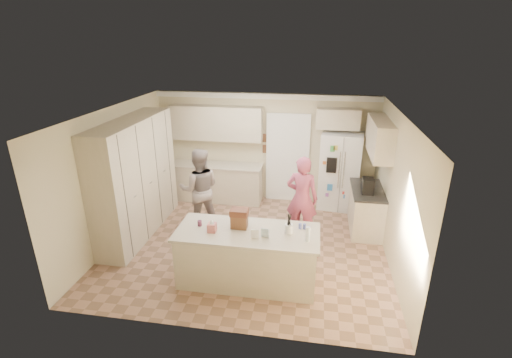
% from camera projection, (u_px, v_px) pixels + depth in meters
% --- Properties ---
extents(floor, '(5.20, 4.60, 0.02)m').
position_uv_depth(floor, '(248.00, 245.00, 7.26)').
color(floor, '#9C725B').
rests_on(floor, ground).
extents(ceiling, '(5.20, 4.60, 0.02)m').
position_uv_depth(ceiling, '(247.00, 112.00, 6.31)').
color(ceiling, white).
rests_on(ceiling, wall_back).
extents(wall_back, '(5.20, 0.02, 2.60)m').
position_uv_depth(wall_back, '(265.00, 148.00, 8.91)').
color(wall_back, beige).
rests_on(wall_back, ground).
extents(wall_front, '(5.20, 0.02, 2.60)m').
position_uv_depth(wall_front, '(214.00, 250.00, 4.66)').
color(wall_front, beige).
rests_on(wall_front, ground).
extents(wall_left, '(0.02, 4.60, 2.60)m').
position_uv_depth(wall_left, '(115.00, 175.00, 7.18)').
color(wall_left, beige).
rests_on(wall_left, ground).
extents(wall_right, '(0.02, 4.60, 2.60)m').
position_uv_depth(wall_right, '(396.00, 192.00, 6.39)').
color(wall_right, beige).
rests_on(wall_right, ground).
extents(crown_back, '(5.20, 0.08, 0.12)m').
position_uv_depth(crown_back, '(265.00, 96.00, 8.41)').
color(crown_back, white).
rests_on(crown_back, wall_back).
extents(pantry_bank, '(0.60, 2.60, 2.35)m').
position_uv_depth(pantry_bank, '(136.00, 178.00, 7.36)').
color(pantry_bank, beige).
rests_on(pantry_bank, floor).
extents(back_base_cab, '(2.20, 0.60, 0.88)m').
position_uv_depth(back_base_cab, '(217.00, 183.00, 9.11)').
color(back_base_cab, beige).
rests_on(back_base_cab, floor).
extents(back_countertop, '(2.24, 0.63, 0.04)m').
position_uv_depth(back_countertop, '(216.00, 165.00, 8.93)').
color(back_countertop, beige).
rests_on(back_countertop, back_base_cab).
extents(back_upper_cab, '(2.20, 0.35, 0.80)m').
position_uv_depth(back_upper_cab, '(216.00, 123.00, 8.69)').
color(back_upper_cab, beige).
rests_on(back_upper_cab, wall_back).
extents(doorway_opening, '(0.90, 0.06, 2.10)m').
position_uv_depth(doorway_opening, '(288.00, 159.00, 8.89)').
color(doorway_opening, black).
rests_on(doorway_opening, floor).
extents(doorway_casing, '(1.02, 0.03, 2.22)m').
position_uv_depth(doorway_casing, '(287.00, 160.00, 8.85)').
color(doorway_casing, white).
rests_on(doorway_casing, floor).
extents(wall_frame_upper, '(0.15, 0.02, 0.20)m').
position_uv_depth(wall_frame_upper, '(266.00, 138.00, 8.78)').
color(wall_frame_upper, brown).
rests_on(wall_frame_upper, wall_back).
extents(wall_frame_lower, '(0.15, 0.02, 0.20)m').
position_uv_depth(wall_frame_lower, '(266.00, 149.00, 8.87)').
color(wall_frame_lower, brown).
rests_on(wall_frame_lower, wall_back).
extents(refrigerator, '(0.98, 0.81, 1.80)m').
position_uv_depth(refrigerator, '(340.00, 171.00, 8.55)').
color(refrigerator, white).
rests_on(refrigerator, floor).
extents(fridge_seam, '(0.02, 0.02, 1.78)m').
position_uv_depth(fridge_seam, '(341.00, 176.00, 8.23)').
color(fridge_seam, gray).
rests_on(fridge_seam, refrigerator).
extents(fridge_dispenser, '(0.22, 0.03, 0.35)m').
position_uv_depth(fridge_dispenser, '(332.00, 165.00, 8.16)').
color(fridge_dispenser, black).
rests_on(fridge_dispenser, refrigerator).
extents(fridge_handle_l, '(0.02, 0.02, 0.85)m').
position_uv_depth(fridge_handle_l, '(339.00, 170.00, 8.17)').
color(fridge_handle_l, silver).
rests_on(fridge_handle_l, refrigerator).
extents(fridge_handle_r, '(0.02, 0.02, 0.85)m').
position_uv_depth(fridge_handle_r, '(344.00, 170.00, 8.15)').
color(fridge_handle_r, silver).
rests_on(fridge_handle_r, refrigerator).
extents(over_fridge_cab, '(0.95, 0.35, 0.45)m').
position_uv_depth(over_fridge_cab, '(338.00, 119.00, 8.20)').
color(over_fridge_cab, beige).
rests_on(over_fridge_cab, wall_back).
extents(right_base_cab, '(0.60, 1.20, 0.88)m').
position_uv_depth(right_base_cab, '(366.00, 210.00, 7.67)').
color(right_base_cab, beige).
rests_on(right_base_cab, floor).
extents(right_countertop, '(0.63, 1.24, 0.04)m').
position_uv_depth(right_countertop, '(368.00, 190.00, 7.50)').
color(right_countertop, '#2D2B28').
rests_on(right_countertop, right_base_cab).
extents(right_upper_cab, '(0.35, 1.50, 0.70)m').
position_uv_depth(right_upper_cab, '(379.00, 137.00, 7.28)').
color(right_upper_cab, beige).
rests_on(right_upper_cab, wall_right).
extents(coffee_maker, '(0.22, 0.28, 0.30)m').
position_uv_depth(coffee_maker, '(368.00, 186.00, 7.26)').
color(coffee_maker, black).
rests_on(coffee_maker, right_countertop).
extents(island_base, '(2.20, 0.90, 0.88)m').
position_uv_depth(island_base, '(248.00, 257.00, 6.05)').
color(island_base, beige).
rests_on(island_base, floor).
extents(island_top, '(2.28, 0.96, 0.05)m').
position_uv_depth(island_top, '(247.00, 232.00, 5.89)').
color(island_top, beige).
rests_on(island_top, island_base).
extents(utensil_crock, '(0.13, 0.13, 0.15)m').
position_uv_depth(utensil_crock, '(289.00, 229.00, 5.80)').
color(utensil_crock, white).
rests_on(utensil_crock, island_top).
extents(tissue_box, '(0.13, 0.13, 0.14)m').
position_uv_depth(tissue_box, '(212.00, 228.00, 5.84)').
color(tissue_box, '#C86967').
rests_on(tissue_box, island_top).
extents(tissue_plume, '(0.08, 0.08, 0.08)m').
position_uv_depth(tissue_plume, '(212.00, 221.00, 5.80)').
color(tissue_plume, white).
rests_on(tissue_plume, tissue_box).
extents(dollhouse_body, '(0.26, 0.18, 0.22)m').
position_uv_depth(dollhouse_body, '(239.00, 221.00, 5.95)').
color(dollhouse_body, brown).
rests_on(dollhouse_body, island_top).
extents(dollhouse_roof, '(0.28, 0.20, 0.10)m').
position_uv_depth(dollhouse_roof, '(239.00, 212.00, 5.89)').
color(dollhouse_roof, '#592D1E').
rests_on(dollhouse_roof, dollhouse_body).
extents(jam_jar, '(0.07, 0.07, 0.09)m').
position_uv_depth(jam_jar, '(200.00, 223.00, 6.03)').
color(jam_jar, '#59263F').
rests_on(jam_jar, island_top).
extents(greeting_card_a, '(0.12, 0.06, 0.16)m').
position_uv_depth(greeting_card_a, '(255.00, 234.00, 5.64)').
color(greeting_card_a, white).
rests_on(greeting_card_a, island_top).
extents(greeting_card_b, '(0.12, 0.05, 0.16)m').
position_uv_depth(greeting_card_b, '(265.00, 233.00, 5.66)').
color(greeting_card_b, silver).
rests_on(greeting_card_b, island_top).
extents(water_bottle, '(0.07, 0.07, 0.24)m').
position_uv_depth(water_bottle, '(308.00, 234.00, 5.55)').
color(water_bottle, silver).
rests_on(water_bottle, island_top).
extents(shaker_salt, '(0.05, 0.05, 0.09)m').
position_uv_depth(shaker_salt, '(300.00, 226.00, 5.94)').
color(shaker_salt, '#47529F').
rests_on(shaker_salt, island_top).
extents(shaker_pepper, '(0.05, 0.05, 0.09)m').
position_uv_depth(shaker_pepper, '(304.00, 226.00, 5.93)').
color(shaker_pepper, '#47529F').
rests_on(shaker_pepper, island_top).
extents(teen_boy, '(0.99, 0.86, 1.72)m').
position_uv_depth(teen_boy, '(200.00, 189.00, 7.64)').
color(teen_boy, gray).
rests_on(teen_boy, floor).
extents(teen_girl, '(0.68, 0.51, 1.71)m').
position_uv_depth(teen_girl, '(302.00, 198.00, 7.23)').
color(teen_girl, '#C6505C').
rests_on(teen_girl, floor).
extents(fridge_magnets, '(0.76, 0.02, 1.44)m').
position_uv_depth(fridge_magnets, '(341.00, 176.00, 8.22)').
color(fridge_magnets, tan).
rests_on(fridge_magnets, refrigerator).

